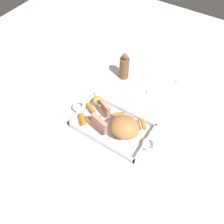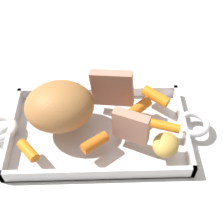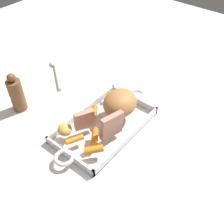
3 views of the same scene
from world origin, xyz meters
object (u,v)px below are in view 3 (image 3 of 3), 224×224
at_px(roast_slice_thick, 84,120).
at_px(baby_carrot_center_left, 94,150).
at_px(baby_carrot_southwest, 113,93).
at_px(baby_carrot_northwest, 94,112).
at_px(pork_roast, 120,103).
at_px(pepper_mill, 17,94).
at_px(serving_spoon, 56,70).
at_px(baby_carrot_center_right, 95,137).
at_px(potato_near_roast, 65,129).
at_px(roasting_dish, 105,126).
at_px(baby_carrot_southeast, 74,140).
at_px(roast_slice_outer, 112,126).

xyz_separation_m(roast_slice_thick, baby_carrot_center_left, (-0.06, -0.09, -0.02)).
bearing_deg(baby_carrot_southwest, baby_carrot_northwest, -173.85).
bearing_deg(pork_roast, pepper_mill, 120.85).
height_order(pork_roast, roast_slice_thick, pork_roast).
height_order(baby_carrot_center_left, serving_spoon, baby_carrot_center_left).
bearing_deg(baby_carrot_center_right, potato_near_roast, 115.11).
distance_m(roast_slice_thick, pepper_mill, 0.29).
bearing_deg(baby_carrot_center_left, serving_spoon, 61.11).
height_order(roasting_dish, baby_carrot_southeast, baby_carrot_southeast).
distance_m(baby_carrot_northwest, baby_carrot_southwest, 0.12).
distance_m(roast_slice_outer, baby_carrot_southeast, 0.13).
height_order(baby_carrot_northwest, baby_carrot_southwest, baby_carrot_northwest).
xyz_separation_m(roast_slice_thick, baby_carrot_southwest, (0.19, 0.03, -0.02)).
xyz_separation_m(baby_carrot_center_left, potato_near_roast, (-0.00, 0.13, 0.01)).
distance_m(roast_slice_thick, roast_slice_outer, 0.10).
height_order(baby_carrot_center_right, serving_spoon, baby_carrot_center_right).
relative_size(serving_spoon, pepper_mill, 1.30).
relative_size(roast_slice_thick, baby_carrot_southwest, 1.45).
xyz_separation_m(pork_roast, baby_carrot_center_right, (-0.15, -0.02, -0.03)).
bearing_deg(baby_carrot_southwest, roasting_dish, -152.62).
xyz_separation_m(baby_carrot_center_right, baby_carrot_southwest, (0.21, 0.09, -0.00)).
bearing_deg(serving_spoon, roast_slice_outer, -163.42).
xyz_separation_m(potato_near_roast, serving_spoon, (0.25, 0.33, -0.04)).
bearing_deg(potato_near_roast, roast_slice_outer, -52.79).
height_order(pork_roast, baby_carrot_southeast, pork_roast).
bearing_deg(baby_carrot_center_right, roast_slice_outer, -31.02).
bearing_deg(baby_carrot_northwest, potato_near_roast, 174.23).
distance_m(baby_carrot_northwest, pepper_mill, 0.29).
relative_size(baby_carrot_southeast, serving_spoon, 0.29).
relative_size(pork_roast, baby_carrot_center_right, 2.07).
relative_size(pork_roast, baby_carrot_northwest, 2.54).
bearing_deg(roast_slice_outer, baby_carrot_center_right, 148.98).
height_order(baby_carrot_northwest, potato_near_roast, potato_near_roast).
height_order(roasting_dish, baby_carrot_southwest, baby_carrot_southwest).
relative_size(baby_carrot_southeast, baby_carrot_center_left, 1.01).
height_order(pork_roast, pepper_mill, pepper_mill).
distance_m(roast_slice_outer, potato_near_roast, 0.15).
xyz_separation_m(pork_roast, baby_carrot_center_left, (-0.19, -0.05, -0.03)).
bearing_deg(pepper_mill, potato_near_roast, -89.90).
height_order(baby_carrot_southeast, potato_near_roast, potato_near_roast).
distance_m(baby_carrot_center_right, potato_near_roast, 0.10).
bearing_deg(pork_roast, roast_slice_thick, 160.81).
xyz_separation_m(potato_near_roast, pepper_mill, (-0.00, 0.25, 0.02)).
xyz_separation_m(serving_spoon, pepper_mill, (-0.25, -0.08, 0.06)).
xyz_separation_m(baby_carrot_southwest, serving_spoon, (0.00, 0.33, -0.03)).
height_order(roast_slice_outer, potato_near_roast, roast_slice_outer).
relative_size(roasting_dish, baby_carrot_center_left, 7.69).
height_order(baby_carrot_center_left, pepper_mill, pepper_mill).
bearing_deg(baby_carrot_northwest, baby_carrot_center_left, -138.46).
bearing_deg(potato_near_roast, baby_carrot_southeast, -97.33).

